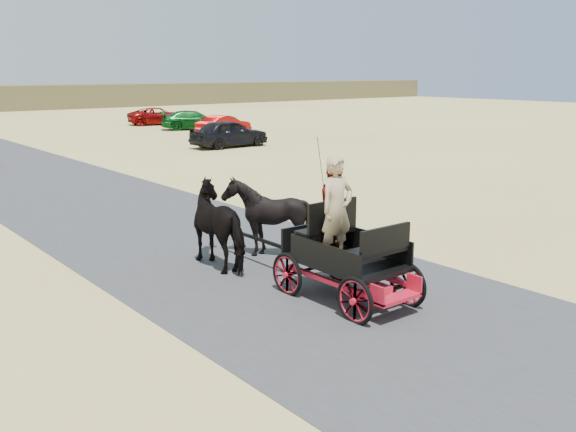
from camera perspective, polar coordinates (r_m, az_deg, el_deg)
ground at (r=10.26m, az=10.42°, el=-9.61°), size 140.00×140.00×0.00m
road at (r=10.26m, az=10.42°, el=-9.58°), size 6.00×140.00×0.01m
carriage at (r=11.13m, az=5.17°, el=-5.65°), size 1.30×2.40×0.72m
horse_left at (r=12.94m, az=-5.78°, el=-0.78°), size 0.91×2.01×1.70m
horse_right at (r=13.55m, az=-1.88°, el=-0.10°), size 1.37×1.54×1.70m
driver_man at (r=10.70m, az=4.35°, el=0.60°), size 0.66×0.43×1.80m
passenger_woman at (r=11.45m, az=4.30°, el=0.84°), size 0.77×0.60×1.58m
car_a at (r=33.38m, az=-5.25°, el=7.33°), size 4.21×1.77×1.42m
car_b at (r=39.39m, az=-5.73°, el=8.01°), size 3.92×2.17×1.23m
car_c at (r=43.70m, az=-8.39°, el=8.43°), size 4.66×3.34×1.25m
car_d at (r=48.14m, az=-11.40°, el=8.70°), size 4.80×3.06×1.23m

